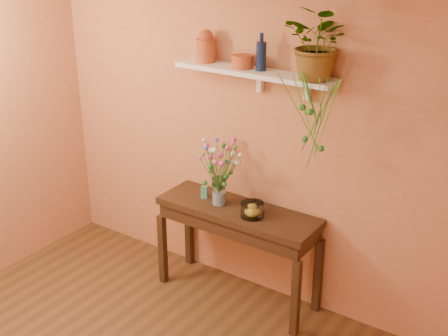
{
  "coord_description": "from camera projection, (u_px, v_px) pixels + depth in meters",
  "views": [
    {
      "loc": [
        2.31,
        -1.85,
        2.97
      ],
      "look_at": [
        0.0,
        1.55,
        1.25
      ],
      "focal_mm": 47.83,
      "sensor_mm": 36.0,
      "label": 1
    }
  ],
  "objects": [
    {
      "name": "room",
      "position": [
        63.0,
        242.0,
        3.23
      ],
      "size": [
        4.04,
        4.04,
        2.7
      ],
      "color": "#543719",
      "rests_on": "ground"
    },
    {
      "name": "sideboard",
      "position": [
        238.0,
        221.0,
        4.83
      ],
      "size": [
        1.36,
        0.44,
        0.82
      ],
      "color": "#362415",
      "rests_on": "ground"
    },
    {
      "name": "wall_shelf",
      "position": [
        255.0,
        73.0,
        4.41
      ],
      "size": [
        1.3,
        0.24,
        0.19
      ],
      "color": "white",
      "rests_on": "room"
    },
    {
      "name": "terracotta_jug",
      "position": [
        206.0,
        47.0,
        4.61
      ],
      "size": [
        0.17,
        0.17,
        0.25
      ],
      "color": "#BA5929",
      "rests_on": "wall_shelf"
    },
    {
      "name": "terracotta_pot",
      "position": [
        243.0,
        62.0,
        4.44
      ],
      "size": [
        0.19,
        0.19,
        0.1
      ],
      "primitive_type": "cylinder",
      "rotation": [
        0.0,
        0.0,
        -0.21
      ],
      "color": "#BA5929",
      "rests_on": "wall_shelf"
    },
    {
      "name": "blue_bottle",
      "position": [
        261.0,
        55.0,
        4.34
      ],
      "size": [
        0.09,
        0.09,
        0.27
      ],
      "color": "#0C193B",
      "rests_on": "wall_shelf"
    },
    {
      "name": "spider_plant",
      "position": [
        320.0,
        43.0,
        4.03
      ],
      "size": [
        0.52,
        0.47,
        0.51
      ],
      "primitive_type": "imported",
      "rotation": [
        0.0,
        0.0,
        -0.18
      ],
      "color": "#1E6721",
      "rests_on": "wall_shelf"
    },
    {
      "name": "plant_fronds",
      "position": [
        312.0,
        119.0,
        4.08
      ],
      "size": [
        0.45,
        0.22,
        0.7
      ],
      "color": "#1E6721",
      "rests_on": "wall_shelf"
    },
    {
      "name": "glass_vase",
      "position": [
        219.0,
        193.0,
        4.82
      ],
      "size": [
        0.11,
        0.11,
        0.23
      ],
      "color": "white",
      "rests_on": "sideboard"
    },
    {
      "name": "bouquet",
      "position": [
        220.0,
        160.0,
        4.71
      ],
      "size": [
        0.42,
        0.39,
        0.44
      ],
      "color": "#386B28",
      "rests_on": "glass_vase"
    },
    {
      "name": "glass_bowl",
      "position": [
        252.0,
        210.0,
        4.64
      ],
      "size": [
        0.19,
        0.19,
        0.11
      ],
      "color": "white",
      "rests_on": "sideboard"
    },
    {
      "name": "lemon",
      "position": [
        252.0,
        211.0,
        4.64
      ],
      "size": [
        0.08,
        0.08,
        0.08
      ],
      "primitive_type": "sphere",
      "color": "yellow",
      "rests_on": "glass_bowl"
    },
    {
      "name": "carton",
      "position": [
        204.0,
        192.0,
        4.94
      ],
      "size": [
        0.06,
        0.06,
        0.11
      ],
      "primitive_type": "cube",
      "rotation": [
        0.0,
        0.0,
        0.39
      ],
      "color": "#2F6A87",
      "rests_on": "sideboard"
    }
  ]
}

